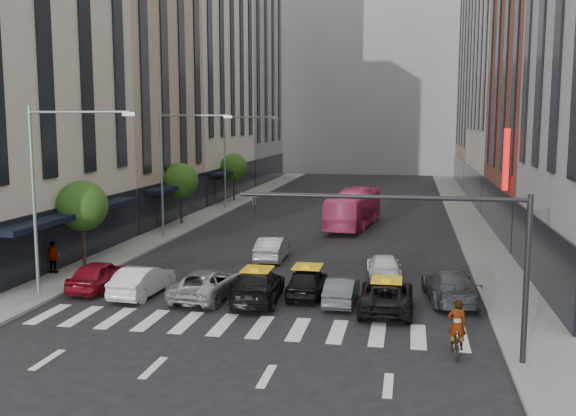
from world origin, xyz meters
The scene contains 33 objects.
ground centered at (0.00, 0.00, 0.00)m, with size 160.00×160.00×0.00m, color black.
sidewalk_left centered at (-11.50, 30.00, 0.07)m, with size 3.00×96.00×0.15m, color slate.
sidewalk_right centered at (11.50, 30.00, 0.07)m, with size 3.00×96.00×0.15m, color slate.
building_left_a centered at (-17.00, 11.00, 14.00)m, with size 8.00×18.00×28.00m, color beige.
building_left_b centered at (-17.00, 28.00, 12.00)m, with size 8.00×16.00×24.00m, color tan.
building_left_c centered at (-17.00, 46.00, 18.00)m, with size 8.00×20.00×36.00m, color beige.
building_left_d centered at (-17.00, 65.00, 15.00)m, with size 8.00×18.00×30.00m, color gray.
building_right_b centered at (17.00, 27.00, 13.00)m, with size 8.00×18.00×26.00m, color brown.
building_right_c centered at (17.00, 46.00, 20.00)m, with size 8.00×20.00×40.00m, color beige.
building_right_d centered at (17.00, 65.00, 14.00)m, with size 8.00×18.00×28.00m, color tan.
building_far centered at (0.00, 85.00, 18.00)m, with size 30.00×10.00×36.00m, color gray.
tree_near centered at (-11.80, 10.00, 3.65)m, with size 2.88×2.88×4.95m.
tree_mid centered at (-11.80, 26.00, 3.65)m, with size 2.88×2.88×4.95m.
tree_far centered at (-11.80, 42.00, 3.65)m, with size 2.88×2.88×4.95m.
streetlamp_near centered at (-10.04, 4.00, 5.90)m, with size 5.38×0.25×9.00m.
streetlamp_mid centered at (-10.04, 20.00, 5.90)m, with size 5.38×0.25×9.00m.
streetlamp_far centered at (-10.04, 36.00, 5.90)m, with size 5.38×0.25×9.00m.
traffic_signal centered at (7.69, -1.00, 4.47)m, with size 10.10×0.20×6.00m.
liberty_sign centered at (12.60, 20.00, 6.00)m, with size 0.30×0.70×4.00m.
car_red centered at (-8.72, 5.79, 0.75)m, with size 1.77×4.40×1.50m, color maroon.
car_white_front centered at (-6.16, 5.20, 0.73)m, with size 1.55×4.44×1.46m, color silver.
car_silver centered at (-2.90, 5.33, 0.71)m, with size 2.36×5.11×1.42m, color #97989C.
taxi_left centered at (-0.40, 5.21, 0.76)m, with size 2.14×5.27×1.53m, color black.
taxi_center centered at (1.77, 6.60, 0.72)m, with size 1.69×4.21×1.43m, color black.
car_grey_mid centered at (3.54, 5.55, 0.63)m, with size 1.34×3.85×1.27m, color #414449.
taxi_right centered at (5.62, 4.81, 0.70)m, with size 2.32×5.04×1.40m, color black.
car_grey_curb centered at (8.50, 6.90, 0.75)m, with size 2.10×5.18×1.50m, color #3A3D41.
car_row2_left centered at (-1.62, 14.33, 0.73)m, with size 1.54×4.43×1.46m, color #A6A7AC.
car_row2_right centered at (5.24, 11.26, 0.61)m, with size 1.71×4.22×1.22m, color white.
bus centered at (2.14, 27.68, 1.49)m, with size 2.50×10.67×2.97m, color #D23D78.
motorcycle centered at (8.31, -0.37, 0.45)m, with size 0.59×1.69×0.89m, color black.
rider centered at (8.31, -0.37, 1.81)m, with size 0.67×0.44×1.84m, color gray.
pedestrian_far centered at (-12.60, 8.06, 1.03)m, with size 1.04×0.43×1.77m, color gray.
Camera 1 is at (6.51, -23.38, 8.39)m, focal length 40.00 mm.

